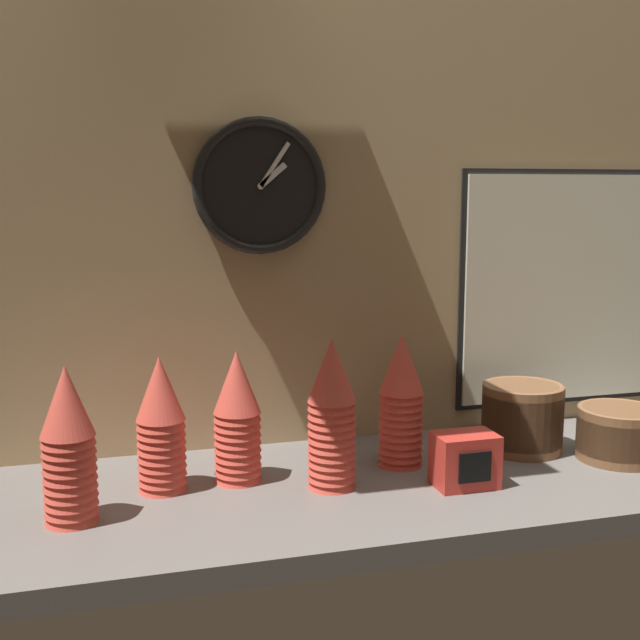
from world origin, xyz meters
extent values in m
cube|color=slate|center=(0.00, 0.00, -0.02)|extent=(1.60, 0.56, 0.04)
cube|color=tan|center=(0.00, 0.27, 0.53)|extent=(1.60, 0.03, 1.05)
cone|color=#DB4C3D|center=(-0.56, -0.06, 0.06)|extent=(0.09, 0.09, 0.12)
cone|color=#DB4C3D|center=(-0.56, -0.06, 0.07)|extent=(0.09, 0.09, 0.12)
cone|color=#DB4C3D|center=(-0.56, -0.06, 0.09)|extent=(0.09, 0.09, 0.12)
cone|color=#DB4C3D|center=(-0.56, -0.06, 0.10)|extent=(0.09, 0.09, 0.12)
cone|color=#DB4C3D|center=(-0.56, -0.06, 0.12)|extent=(0.09, 0.09, 0.12)
cone|color=#DB4C3D|center=(-0.56, -0.06, 0.13)|extent=(0.09, 0.09, 0.12)
cone|color=#DB4C3D|center=(-0.56, -0.06, 0.14)|extent=(0.09, 0.09, 0.12)
cone|color=#DB4C3D|center=(-0.56, -0.06, 0.16)|extent=(0.09, 0.09, 0.12)
cone|color=#DB4C3D|center=(-0.56, -0.06, 0.17)|extent=(0.09, 0.09, 0.12)
cone|color=#DB4C3D|center=(-0.56, -0.06, 0.19)|extent=(0.09, 0.09, 0.12)
cone|color=#DB4C3D|center=(-0.56, -0.06, 0.20)|extent=(0.09, 0.09, 0.12)
cone|color=#DB4C3D|center=(-0.40, 0.04, 0.06)|extent=(0.09, 0.09, 0.12)
cone|color=#DB4C3D|center=(-0.40, 0.04, 0.07)|extent=(0.09, 0.09, 0.12)
cone|color=#DB4C3D|center=(-0.40, 0.04, 0.09)|extent=(0.09, 0.09, 0.12)
cone|color=#DB4C3D|center=(-0.40, 0.04, 0.10)|extent=(0.09, 0.09, 0.12)
cone|color=#DB4C3D|center=(-0.40, 0.04, 0.12)|extent=(0.09, 0.09, 0.12)
cone|color=#DB4C3D|center=(-0.40, 0.04, 0.13)|extent=(0.09, 0.09, 0.12)
cone|color=#DB4C3D|center=(-0.40, 0.04, 0.14)|extent=(0.09, 0.09, 0.12)
cone|color=#DB4C3D|center=(-0.40, 0.04, 0.16)|extent=(0.09, 0.09, 0.12)
cone|color=#DB4C3D|center=(-0.40, 0.04, 0.17)|extent=(0.09, 0.09, 0.12)
cone|color=#DB4C3D|center=(-0.40, 0.04, 0.19)|extent=(0.09, 0.09, 0.12)
cone|color=#DB4C3D|center=(0.06, 0.05, 0.06)|extent=(0.09, 0.09, 0.12)
cone|color=#DB4C3D|center=(0.06, 0.05, 0.07)|extent=(0.09, 0.09, 0.12)
cone|color=#DB4C3D|center=(0.06, 0.05, 0.09)|extent=(0.09, 0.09, 0.12)
cone|color=#DB4C3D|center=(0.06, 0.05, 0.10)|extent=(0.09, 0.09, 0.12)
cone|color=#DB4C3D|center=(0.06, 0.05, 0.12)|extent=(0.09, 0.09, 0.12)
cone|color=#DB4C3D|center=(0.06, 0.05, 0.13)|extent=(0.09, 0.09, 0.12)
cone|color=#DB4C3D|center=(0.06, 0.05, 0.14)|extent=(0.09, 0.09, 0.12)
cone|color=#DB4C3D|center=(0.06, 0.05, 0.16)|extent=(0.09, 0.09, 0.12)
cone|color=#DB4C3D|center=(0.06, 0.05, 0.17)|extent=(0.09, 0.09, 0.12)
cone|color=#DB4C3D|center=(0.06, 0.05, 0.19)|extent=(0.09, 0.09, 0.12)
cone|color=#DB4C3D|center=(0.06, 0.05, 0.20)|extent=(0.09, 0.09, 0.12)
cone|color=#DB4C3D|center=(-0.26, 0.05, 0.06)|extent=(0.09, 0.09, 0.12)
cone|color=#DB4C3D|center=(-0.26, 0.05, 0.07)|extent=(0.09, 0.09, 0.12)
cone|color=#DB4C3D|center=(-0.26, 0.05, 0.09)|extent=(0.09, 0.09, 0.12)
cone|color=#DB4C3D|center=(-0.26, 0.05, 0.10)|extent=(0.09, 0.09, 0.12)
cone|color=#DB4C3D|center=(-0.26, 0.05, 0.12)|extent=(0.09, 0.09, 0.12)
cone|color=#DB4C3D|center=(-0.26, 0.05, 0.13)|extent=(0.09, 0.09, 0.12)
cone|color=#DB4C3D|center=(-0.26, 0.05, 0.14)|extent=(0.09, 0.09, 0.12)
cone|color=#DB4C3D|center=(-0.26, 0.05, 0.16)|extent=(0.09, 0.09, 0.12)
cone|color=#DB4C3D|center=(-0.26, 0.05, 0.17)|extent=(0.09, 0.09, 0.12)
cone|color=#DB4C3D|center=(-0.26, 0.05, 0.19)|extent=(0.09, 0.09, 0.12)
cone|color=#DB4C3D|center=(-0.11, -0.03, 0.06)|extent=(0.09, 0.09, 0.12)
cone|color=#DB4C3D|center=(-0.11, -0.03, 0.07)|extent=(0.09, 0.09, 0.12)
cone|color=#DB4C3D|center=(-0.11, -0.03, 0.09)|extent=(0.09, 0.09, 0.12)
cone|color=#DB4C3D|center=(-0.11, -0.03, 0.10)|extent=(0.09, 0.09, 0.12)
cone|color=#DB4C3D|center=(-0.11, -0.03, 0.12)|extent=(0.09, 0.09, 0.12)
cone|color=#DB4C3D|center=(-0.11, -0.03, 0.13)|extent=(0.09, 0.09, 0.12)
cone|color=#DB4C3D|center=(-0.11, -0.03, 0.14)|extent=(0.09, 0.09, 0.12)
cone|color=#DB4C3D|center=(-0.11, -0.03, 0.16)|extent=(0.09, 0.09, 0.12)
cone|color=#DB4C3D|center=(-0.11, -0.03, 0.17)|extent=(0.09, 0.09, 0.12)
cone|color=#DB4C3D|center=(-0.11, -0.03, 0.19)|extent=(0.09, 0.09, 0.12)
cone|color=#DB4C3D|center=(-0.11, -0.03, 0.20)|extent=(0.09, 0.09, 0.12)
cone|color=#DB4C3D|center=(-0.11, -0.03, 0.22)|extent=(0.09, 0.09, 0.12)
cylinder|color=brown|center=(0.49, -0.03, 0.02)|extent=(0.17, 0.17, 0.04)
cylinder|color=brown|center=(0.49, -0.03, 0.03)|extent=(0.17, 0.17, 0.04)
cylinder|color=brown|center=(0.49, -0.03, 0.05)|extent=(0.17, 0.17, 0.04)
cylinder|color=brown|center=(0.49, -0.03, 0.07)|extent=(0.17, 0.17, 0.04)
cylinder|color=brown|center=(0.49, -0.03, 0.09)|extent=(0.17, 0.17, 0.04)
torus|color=#946542|center=(0.49, -0.03, 0.10)|extent=(0.16, 0.16, 0.01)
cylinder|color=brown|center=(0.33, 0.07, 0.02)|extent=(0.17, 0.17, 0.04)
cylinder|color=brown|center=(0.33, 0.07, 0.03)|extent=(0.17, 0.17, 0.04)
cylinder|color=brown|center=(0.33, 0.07, 0.05)|extent=(0.17, 0.17, 0.04)
cylinder|color=brown|center=(0.33, 0.07, 0.07)|extent=(0.17, 0.17, 0.04)
cylinder|color=brown|center=(0.33, 0.07, 0.09)|extent=(0.17, 0.17, 0.04)
cylinder|color=brown|center=(0.33, 0.07, 0.10)|extent=(0.17, 0.17, 0.04)
cylinder|color=brown|center=(0.33, 0.07, 0.12)|extent=(0.17, 0.17, 0.04)
torus|color=#946542|center=(0.33, 0.07, 0.13)|extent=(0.16, 0.16, 0.01)
cylinder|color=black|center=(-0.18, 0.24, 0.54)|extent=(0.26, 0.02, 0.26)
torus|color=black|center=(-0.18, 0.23, 0.54)|extent=(0.27, 0.02, 0.27)
cube|color=white|center=(-0.15, 0.23, 0.56)|extent=(0.06, 0.01, 0.05)
cube|color=white|center=(-0.15, 0.23, 0.58)|extent=(0.06, 0.01, 0.09)
cylinder|color=white|center=(-0.18, 0.23, 0.54)|extent=(0.01, 0.01, 0.01)
cube|color=black|center=(0.51, 0.25, 0.31)|extent=(0.50, 0.01, 0.54)
cube|color=#EFEACC|center=(0.51, 0.24, 0.31)|extent=(0.47, 0.01, 0.51)
cube|color=red|center=(0.13, -0.09, 0.05)|extent=(0.11, 0.08, 0.10)
cube|color=black|center=(0.13, -0.13, 0.05)|extent=(0.06, 0.00, 0.05)
camera|label=1|loc=(-0.50, -1.35, 0.53)|focal=45.00mm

